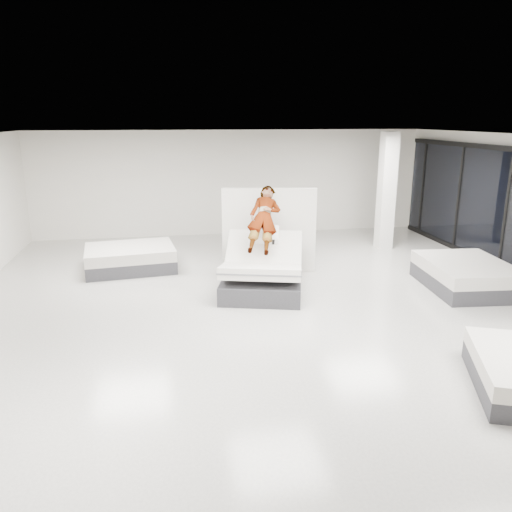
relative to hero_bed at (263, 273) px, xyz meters
The scene contains 8 objects.
room 1.91m from the hero_bed, 89.18° to the right, with size 14.00×14.04×3.20m.
hero_bed is the anchor object (origin of this frame).
person 0.95m from the hero_bed, 74.92° to the left, with size 0.64×0.42×1.76m, color slate.
remote 0.71m from the hero_bed, 24.22° to the right, with size 0.05×0.14×0.03m, color black.
divider_panel 1.53m from the hero_bed, 73.65° to the left, with size 2.19×0.10×1.99m, color white.
flat_bed_right_far 4.37m from the hero_bed, ahead, with size 1.79×2.28×0.59m.
flat_bed_left_far 3.54m from the hero_bed, 144.22° to the left, with size 2.23×1.78×0.57m.
column 5.17m from the hero_bed, 36.87° to the left, with size 0.40×0.40×3.20m, color white.
Camera 1 is at (-1.87, -8.36, 3.55)m, focal length 35.00 mm.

